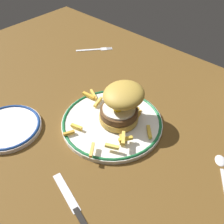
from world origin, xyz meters
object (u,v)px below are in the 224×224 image
Objects in this scene: burger at (121,104)px; spoon at (222,165)px; side_plate at (8,127)px; dinner_plate at (112,122)px; knife at (76,210)px; fork at (95,49)px.

spoon is (27.74, 5.11, -6.52)cm from burger.
side_plate is 1.49× the size of spoon.
side_plate is 56.16cm from spoon.
burger reaches higher than dinner_plate.
dinner_plate is 1.58× the size of knife.
spoon is at bearing 10.44° from burger.
dinner_plate is at bearing 46.75° from side_plate.
fork is at bearing 106.37° from side_plate.
spoon is at bearing 61.31° from knife.
side_plate is at bearing -133.25° from dinner_plate.
side_plate reaches higher than spoon.
knife is at bearing -118.69° from spoon.
fork is at bearing 162.94° from spoon.
dinner_plate is at bearing -120.37° from burger.
fork is 65.37cm from spoon.
burger is 31.65cm from side_plate.
knife is 1.47× the size of spoon.
knife is (11.91, -23.97, -0.58)cm from dinner_plate.
spoon is (62.49, -19.17, 0.18)cm from fork.
spoon is (29.06, 7.36, -0.48)cm from dinner_plate.
knife is at bearing -63.57° from dinner_plate.
dinner_plate is 1.98× the size of burger.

